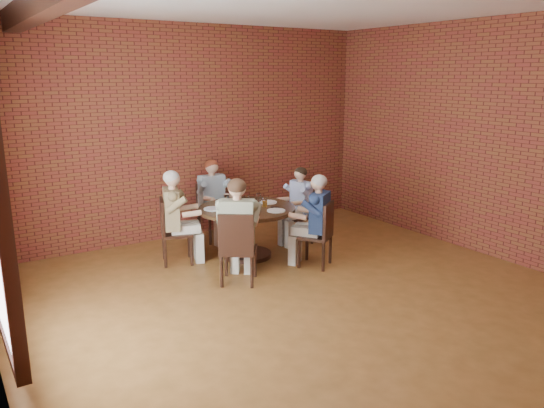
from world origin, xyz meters
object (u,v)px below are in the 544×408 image
chair_e (321,232)px  diner_e (315,221)px  diner_a (299,206)px  chair_b (211,209)px  chair_d (237,246)px  smartphone (275,208)px  diner_b (214,201)px  chair_c (171,229)px  chair_a (302,213)px  diner_d (238,231)px  dining_table (247,222)px  diner_c (176,217)px

chair_e → diner_e: diner_e is taller
diner_a → chair_e: diner_a is taller
chair_b → chair_d: (-0.59, -1.93, 0.01)m
chair_e → smartphone: chair_e is taller
chair_b → smartphone: chair_b is taller
diner_b → chair_e: size_ratio=1.42×
chair_c → diner_e: (1.64, -1.19, 0.14)m
chair_a → chair_d: (-1.71, -0.98, 0.04)m
diner_b → chair_d: (-0.60, -1.84, -0.14)m
diner_b → diner_e: (0.65, -1.82, -0.01)m
chair_b → diner_b: 0.17m
chair_b → diner_e: diner_e is taller
chair_a → diner_e: (-0.46, -0.96, 0.17)m
chair_a → diner_a: (-0.07, -0.01, 0.13)m
diner_b → diner_d: size_ratio=0.96×
diner_b → diner_d: bearing=-109.8°
chair_a → chair_c: chair_c is taller
chair_b → diner_e: (0.65, -1.91, 0.15)m
chair_e → smartphone: bearing=-98.9°
diner_d → chair_e: bearing=-148.7°
chair_c → smartphone: (1.36, -0.60, 0.25)m
chair_d → smartphone: (0.96, 0.61, 0.24)m
chair_a → diner_b: size_ratio=0.67×
chair_a → chair_d: chair_d is taller
chair_d → diner_d: 0.19m
dining_table → diner_c: bearing=161.6°
diner_a → diner_b: diner_b is taller
chair_b → diner_e: 2.02m
chair_a → diner_e: size_ratio=0.67×
dining_table → diner_a: 1.00m
chair_d → diner_d: diner_d is taller
diner_d → chair_e: diner_d is taller
diner_b → chair_e: bearing=-72.6°
dining_table → diner_a: (0.99, 0.11, 0.08)m
dining_table → diner_d: diner_d is taller
diner_b → chair_d: size_ratio=1.37×
diner_b → diner_e: bearing=-73.3°
chair_a → diner_c: size_ratio=0.66×
dining_table → diner_c: diner_c is taller
diner_a → chair_c: bearing=-103.0°
diner_a → diner_b: 1.36m
chair_d → smartphone: bearing=-111.1°
chair_b → dining_table: bearing=-90.0°
chair_e → diner_b: bearing=-105.3°
chair_d → chair_b: bearing=-70.4°
chair_c → diner_c: bearing=-90.0°
chair_b → diner_b: bearing=-90.0°
dining_table → chair_b: chair_b is taller
chair_b → smartphone: bearing=-77.0°
chair_d → diner_e: bearing=-142.3°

